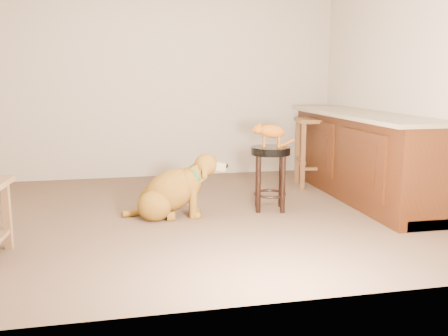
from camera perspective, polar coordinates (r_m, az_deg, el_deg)
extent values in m
cube|color=brown|center=(4.88, -3.71, -5.37)|extent=(4.50, 4.00, 0.01)
cube|color=#C4B39E|center=(6.68, -6.42, 10.16)|extent=(4.50, 0.04, 2.60)
cube|color=#C4B39E|center=(2.73, 2.27, 9.79)|extent=(4.50, 0.04, 2.60)
cube|color=#C4B39E|center=(5.49, 20.38, 9.52)|extent=(0.04, 4.00, 2.60)
cube|color=#3D1C0A|center=(5.67, 15.65, 1.15)|extent=(0.60, 2.50, 0.90)
cube|color=gray|center=(5.60, 15.62, 5.89)|extent=(0.70, 2.56, 0.04)
cube|color=black|center=(5.76, 15.81, -2.76)|extent=(0.52, 2.50, 0.10)
cube|color=#3D1C0A|center=(5.04, 15.43, 0.60)|extent=(0.02, 0.90, 0.62)
cube|color=#3D1C0A|center=(6.02, 10.62, 2.37)|extent=(0.02, 0.90, 0.62)
cube|color=#321608|center=(5.03, 15.31, 0.60)|extent=(0.02, 0.60, 0.40)
cube|color=#321608|center=(6.02, 10.51, 2.37)|extent=(0.02, 0.60, 0.40)
cylinder|color=black|center=(5.14, 6.54, -1.35)|extent=(0.05, 0.05, 0.56)
cylinder|color=black|center=(5.13, 3.88, -1.34)|extent=(0.05, 0.05, 0.56)
cylinder|color=black|center=(4.91, 6.75, -1.92)|extent=(0.05, 0.05, 0.56)
cylinder|color=black|center=(4.90, 3.96, -1.91)|extent=(0.05, 0.05, 0.56)
torus|color=black|center=(5.05, 5.26, -2.95)|extent=(0.40, 0.40, 0.03)
cylinder|color=black|center=(4.96, 5.34, 1.99)|extent=(0.39, 0.39, 0.08)
cube|color=brown|center=(6.38, 11.52, 1.81)|extent=(0.06, 0.06, 0.78)
cube|color=brown|center=(6.30, 8.36, 1.80)|extent=(0.06, 0.06, 0.78)
cube|color=brown|center=(6.04, 12.33, 1.29)|extent=(0.06, 0.06, 0.78)
cube|color=brown|center=(5.96, 9.00, 1.28)|extent=(0.06, 0.06, 0.78)
cube|color=brown|center=(6.12, 10.43, 5.38)|extent=(0.52, 0.52, 0.04)
cube|color=brown|center=(4.22, -23.54, -5.03)|extent=(0.06, 0.06, 0.53)
ellipsoid|color=brown|center=(4.93, -7.85, -3.64)|extent=(0.35, 0.30, 0.29)
ellipsoid|color=brown|center=(4.70, -7.97, -4.34)|extent=(0.35, 0.30, 0.29)
cylinder|color=brown|center=(4.97, -6.03, -4.68)|extent=(0.08, 0.10, 0.09)
cylinder|color=brown|center=(4.71, -6.05, -5.55)|extent=(0.08, 0.10, 0.09)
ellipsoid|color=brown|center=(4.78, -6.09, -2.58)|extent=(0.70, 0.42, 0.59)
ellipsoid|color=brown|center=(4.77, -4.03, -1.69)|extent=(0.28, 0.30, 0.30)
cylinder|color=brown|center=(4.88, -3.60, -3.25)|extent=(0.08, 0.08, 0.35)
cylinder|color=brown|center=(4.73, -3.53, -3.73)|extent=(0.08, 0.08, 0.35)
sphere|color=brown|center=(4.92, -3.26, -4.95)|extent=(0.09, 0.09, 0.09)
sphere|color=brown|center=(4.77, -3.18, -5.47)|extent=(0.09, 0.09, 0.09)
cylinder|color=brown|center=(4.75, -3.16, -0.60)|extent=(0.23, 0.18, 0.22)
ellipsoid|color=brown|center=(4.74, -2.07, 0.39)|extent=(0.24, 0.22, 0.21)
cube|color=#94815C|center=(4.75, -0.65, 0.20)|extent=(0.15, 0.09, 0.10)
sphere|color=black|center=(4.76, 0.17, 0.27)|extent=(0.05, 0.05, 0.05)
cube|color=brown|center=(4.84, -2.35, 0.27)|extent=(0.05, 0.06, 0.16)
cube|color=brown|center=(4.65, -2.22, -0.15)|extent=(0.05, 0.06, 0.16)
torus|color=#0D6D4E|center=(4.75, -3.16, -0.71)|extent=(0.14, 0.21, 0.18)
cylinder|color=#D8BF4C|center=(4.77, -2.61, -1.45)|extent=(0.01, 0.04, 0.04)
cylinder|color=brown|center=(4.90, -9.99, -5.06)|extent=(0.28, 0.13, 0.06)
ellipsoid|color=#94480E|center=(4.94, 5.54, 4.20)|extent=(0.29, 0.19, 0.17)
cylinder|color=#94480E|center=(4.98, 4.59, 3.07)|extent=(0.03, 0.03, 0.10)
sphere|color=#94480E|center=(4.99, 4.58, 2.62)|extent=(0.03, 0.03, 0.03)
cylinder|color=#94480E|center=(4.91, 4.62, 2.97)|extent=(0.03, 0.03, 0.10)
sphere|color=#94480E|center=(4.92, 4.62, 2.51)|extent=(0.03, 0.03, 0.03)
cylinder|color=#94480E|center=(4.99, 6.24, 3.06)|extent=(0.03, 0.03, 0.10)
sphere|color=#94480E|center=(4.99, 6.23, 2.60)|extent=(0.03, 0.03, 0.03)
cylinder|color=#94480E|center=(4.92, 6.30, 2.95)|extent=(0.03, 0.03, 0.10)
sphere|color=#94480E|center=(4.92, 6.29, 2.49)|extent=(0.03, 0.03, 0.03)
sphere|color=#94480E|center=(4.93, 3.92, 4.41)|extent=(0.10, 0.10, 0.10)
sphere|color=#94480E|center=(4.93, 3.45, 4.31)|extent=(0.04, 0.04, 0.04)
sphere|color=brown|center=(4.93, 3.27, 4.31)|extent=(0.01, 0.01, 0.01)
cone|color=#94480E|center=(4.95, 4.03, 5.04)|extent=(0.05, 0.05, 0.05)
cone|color=#C66B60|center=(4.95, 4.01, 5.01)|extent=(0.03, 0.03, 0.03)
cone|color=#94480E|center=(4.89, 4.05, 4.98)|extent=(0.05, 0.05, 0.05)
cone|color=#C66B60|center=(4.90, 4.03, 4.95)|extent=(0.03, 0.03, 0.03)
cylinder|color=#94480E|center=(5.00, 7.03, 2.73)|extent=(0.20, 0.07, 0.10)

